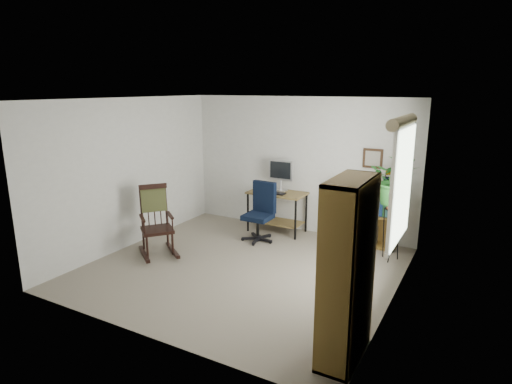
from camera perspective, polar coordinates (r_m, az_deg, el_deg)
The scene contains 18 objects.
floor at distance 6.31m, azimuth -1.78°, elevation -10.07°, with size 4.20×4.00×0.00m, color gray.
ceiling at distance 5.77m, azimuth -1.96°, elevation 12.28°, with size 4.20×4.00×0.00m, color silver.
wall_back at distance 7.68m, azimuth 5.79°, elevation 3.60°, with size 4.20×0.00×2.40m, color silver.
wall_front at distance 4.39m, azimuth -15.35°, elevation -4.68°, with size 4.20×0.00×2.40m, color silver.
wall_left at distance 7.21m, azimuth -16.40°, elevation 2.42°, with size 0.00×4.00×2.40m, color silver.
wall_right at distance 5.21m, azimuth 18.44°, elevation -1.99°, with size 0.00×4.00×2.40m, color silver.
window at distance 5.45m, azimuth 18.78°, elevation 0.85°, with size 0.12×1.20×1.50m, color white, non-canonical shape.
desk at distance 7.72m, azimuth 2.81°, elevation -2.66°, with size 1.02×0.56×0.73m, color olive, non-canonical shape.
monitor at distance 7.68m, azimuth 3.33°, elevation 2.22°, with size 0.46×0.16×0.56m, color #AEAEB2, non-canonical shape.
keyboard at distance 7.51m, azimuth 2.44°, elevation -0.12°, with size 0.40×0.15×0.03m, color black.
office_chair at distance 7.20m, azimuth 0.24°, elevation -2.69°, with size 0.56×0.56×1.02m, color black, non-canonical shape.
rocking_chair at distance 6.77m, azimuth -13.10°, elevation -3.73°, with size 0.58×0.96×1.11m, color black, non-canonical shape.
low_bookshelf at distance 7.26m, azimuth 14.56°, elevation -2.85°, with size 1.00×0.33×1.05m, color olive, non-canonical shape.
tall_bookshelf at distance 4.13m, azimuth 12.07°, elevation -10.34°, with size 0.33×0.78×1.78m, color olive, non-canonical shape.
plant_stand at distance 6.74m, azimuth 17.63°, elevation -4.88°, with size 0.26×0.26×0.94m, color black, non-canonical shape.
spider_plant at distance 6.48m, azimuth 18.36°, elevation 4.66°, with size 1.69×1.88×1.46m, color #205D21.
potted_plant_small at distance 7.07m, azimuth 17.05°, elevation 1.39°, with size 0.13×0.24×0.11m, color #205D21.
framed_picture at distance 7.21m, azimuth 15.29°, elevation 4.33°, with size 0.32×0.04×0.32m, color black, non-canonical shape.
Camera 1 is at (2.95, -4.95, 2.56)m, focal length 30.00 mm.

